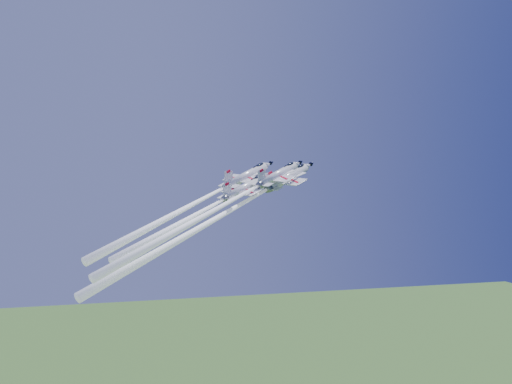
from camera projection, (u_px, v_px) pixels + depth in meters
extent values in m
cylinder|color=silver|center=(288.00, 177.00, 128.93)|extent=(6.09, 5.81, 12.67)
cone|color=silver|center=(308.00, 166.00, 133.78)|extent=(3.30, 3.22, 3.03)
cone|color=black|center=(312.00, 163.00, 134.91)|extent=(1.66, 1.63, 1.52)
cone|color=slate|center=(268.00, 189.00, 124.46)|extent=(2.99, 2.93, 1.95)
ellipsoid|color=black|center=(300.00, 167.00, 131.83)|extent=(3.35, 2.68, 2.13)
cube|color=black|center=(296.00, 168.00, 130.71)|extent=(1.12, 0.79, 0.73)
cube|color=silver|center=(284.00, 181.00, 128.20)|extent=(8.73, 10.69, 2.36)
cube|color=silver|center=(290.00, 174.00, 131.48)|extent=(3.48, 2.78, 1.42)
cube|color=silver|center=(299.00, 175.00, 129.67)|extent=(3.48, 2.78, 1.42)
cube|color=silver|center=(271.00, 188.00, 125.15)|extent=(4.65, 5.80, 1.25)
cube|color=silver|center=(270.00, 180.00, 124.77)|extent=(2.98, 2.11, 3.87)
cube|color=red|center=(270.00, 173.00, 124.50)|extent=(1.28, 0.90, 1.01)
cube|color=black|center=(288.00, 181.00, 129.26)|extent=(8.86, 5.48, 3.96)
sphere|color=white|center=(267.00, 189.00, 124.29)|extent=(1.15, 1.13, 0.98)
cone|color=white|center=(186.00, 236.00, 108.91)|extent=(15.47, 14.51, 45.51)
cylinder|color=silver|center=(247.00, 176.00, 127.89)|extent=(5.81, 5.55, 12.09)
cone|color=silver|center=(267.00, 165.00, 132.51)|extent=(3.15, 3.08, 2.90)
cone|color=black|center=(272.00, 162.00, 133.59)|extent=(1.59, 1.55, 1.45)
cone|color=slate|center=(226.00, 187.00, 123.62)|extent=(2.85, 2.80, 1.87)
ellipsoid|color=black|center=(260.00, 166.00, 130.65)|extent=(3.20, 2.56, 2.03)
cube|color=black|center=(255.00, 167.00, 129.59)|extent=(1.07, 0.75, 0.69)
cube|color=silver|center=(243.00, 179.00, 127.19)|extent=(8.33, 10.21, 2.25)
cube|color=silver|center=(250.00, 173.00, 130.32)|extent=(3.32, 2.65, 1.35)
cube|color=silver|center=(258.00, 173.00, 128.59)|extent=(3.32, 2.65, 1.35)
cube|color=silver|center=(229.00, 185.00, 124.27)|extent=(4.44, 5.54, 1.19)
cube|color=silver|center=(229.00, 178.00, 123.91)|extent=(2.84, 2.01, 3.70)
cube|color=red|center=(228.00, 172.00, 123.65)|extent=(1.22, 0.86, 0.97)
cube|color=black|center=(247.00, 180.00, 128.20)|extent=(8.46, 5.23, 3.78)
sphere|color=white|center=(225.00, 187.00, 123.45)|extent=(1.10, 1.07, 0.94)
cone|color=white|center=(162.00, 221.00, 112.01)|extent=(12.07, 11.35, 34.13)
cylinder|color=silver|center=(278.00, 175.00, 123.07)|extent=(5.39, 5.15, 11.22)
cone|color=silver|center=(297.00, 164.00, 127.36)|extent=(2.92, 2.86, 2.69)
cone|color=black|center=(301.00, 162.00, 128.36)|extent=(1.47, 1.44, 1.35)
cone|color=slate|center=(259.00, 185.00, 119.11)|extent=(2.65, 2.60, 1.73)
ellipsoid|color=black|center=(290.00, 165.00, 125.63)|extent=(2.97, 2.38, 1.88)
cube|color=black|center=(286.00, 166.00, 124.65)|extent=(0.99, 0.70, 0.64)
cube|color=silver|center=(275.00, 178.00, 122.42)|extent=(7.73, 9.47, 2.09)
cube|color=silver|center=(281.00, 172.00, 125.33)|extent=(3.08, 2.46, 1.26)
cube|color=silver|center=(289.00, 172.00, 123.72)|extent=(3.08, 2.46, 1.26)
cube|color=silver|center=(262.00, 184.00, 119.72)|extent=(4.12, 5.14, 1.11)
cube|color=silver|center=(262.00, 177.00, 119.38)|extent=(2.64, 1.87, 3.43)
cube|color=red|center=(261.00, 171.00, 119.14)|extent=(1.13, 0.80, 0.90)
cube|color=black|center=(279.00, 178.00, 123.36)|extent=(7.85, 4.86, 3.51)
sphere|color=white|center=(259.00, 186.00, 118.96)|extent=(1.02, 1.00, 0.87)
cone|color=white|center=(186.00, 226.00, 105.74)|extent=(13.36, 12.54, 39.13)
cylinder|color=silver|center=(245.00, 188.00, 120.90)|extent=(5.32, 5.08, 11.07)
cone|color=silver|center=(265.00, 177.00, 125.13)|extent=(2.89, 2.82, 2.65)
cone|color=black|center=(269.00, 174.00, 126.12)|extent=(1.46, 1.42, 1.33)
cone|color=slate|center=(225.00, 199.00, 116.99)|extent=(2.61, 2.56, 1.71)
ellipsoid|color=black|center=(257.00, 178.00, 123.43)|extent=(2.93, 2.35, 1.86)
cube|color=black|center=(253.00, 179.00, 122.45)|extent=(0.98, 0.69, 0.64)
cube|color=silver|center=(241.00, 191.00, 120.26)|extent=(7.63, 9.34, 2.06)
cube|color=silver|center=(248.00, 185.00, 123.12)|extent=(3.04, 2.43, 1.24)
cube|color=silver|center=(255.00, 185.00, 121.54)|extent=(3.04, 2.43, 1.24)
cube|color=silver|center=(228.00, 198.00, 117.59)|extent=(4.06, 5.07, 1.09)
cube|color=silver|center=(227.00, 190.00, 117.26)|extent=(2.60, 1.84, 3.38)
cube|color=red|center=(227.00, 184.00, 117.02)|extent=(1.12, 0.79, 0.88)
cube|color=black|center=(246.00, 192.00, 121.18)|extent=(7.75, 4.79, 3.46)
sphere|color=white|center=(224.00, 199.00, 116.84)|extent=(1.01, 0.98, 0.86)
cone|color=white|center=(173.00, 228.00, 107.86)|extent=(9.80, 9.23, 26.94)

